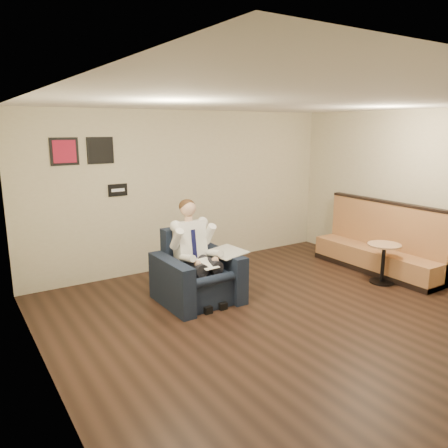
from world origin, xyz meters
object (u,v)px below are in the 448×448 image
cafe_table (383,263)px  side_table (199,283)px  armchair (198,267)px  banquette (377,238)px  smartphone (198,267)px  seated_man (202,257)px  green_folder (197,270)px  coffee_mug (206,264)px

cafe_table → side_table: bearing=158.7°
armchair → side_table: size_ratio=2.07×
banquette → cafe_table: banquette is taller
armchair → smartphone: armchair is taller
seated_man → banquette: bearing=-7.9°
seated_man → green_folder: bearing=77.8°
armchair → seated_man: bearing=-90.0°
cafe_table → smartphone: bearing=155.7°
armchair → seated_man: size_ratio=0.75×
banquette → cafe_table: bearing=-131.1°
seated_man → green_folder: seated_man is taller
armchair → coffee_mug: (0.26, 0.21, -0.05)m
seated_man → green_folder: (0.05, 0.24, -0.28)m
side_table → smartphone: bearing=64.3°
armchair → banquette: size_ratio=0.45×
side_table → smartphone: smartphone is taller
seated_man → armchair: bearing=90.0°
green_folder → banquette: banquette is taller
coffee_mug → cafe_table: bearing=-24.2°
armchair → green_folder: (0.05, 0.11, -0.09)m
green_folder → coffee_mug: bearing=25.4°
smartphone → cafe_table: cafe_table is taller
armchair → green_folder: armchair is taller
smartphone → banquette: bearing=4.2°
green_folder → banquette: bearing=-11.1°
smartphone → coffee_mug: bearing=-7.1°
seated_man → side_table: bearing=72.0°
cafe_table → green_folder: bearing=159.1°
armchair → coffee_mug: size_ratio=12.00×
banquette → cafe_table: (-0.40, -0.45, -0.28)m
green_folder → coffee_mug: (0.21, 0.10, 0.04)m
side_table → banquette: 3.33m
coffee_mug → cafe_table: cafe_table is taller
banquette → coffee_mug: bearing=166.4°
coffee_mug → banquette: 3.14m
green_folder → cafe_table: cafe_table is taller
armchair → green_folder: bearing=63.7°
coffee_mug → smartphone: bearing=154.6°
side_table → banquette: banquette is taller
side_table → cafe_table: (2.84, -1.11, 0.12)m
armchair → banquette: banquette is taller
smartphone → banquette: (3.17, -0.80, 0.19)m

